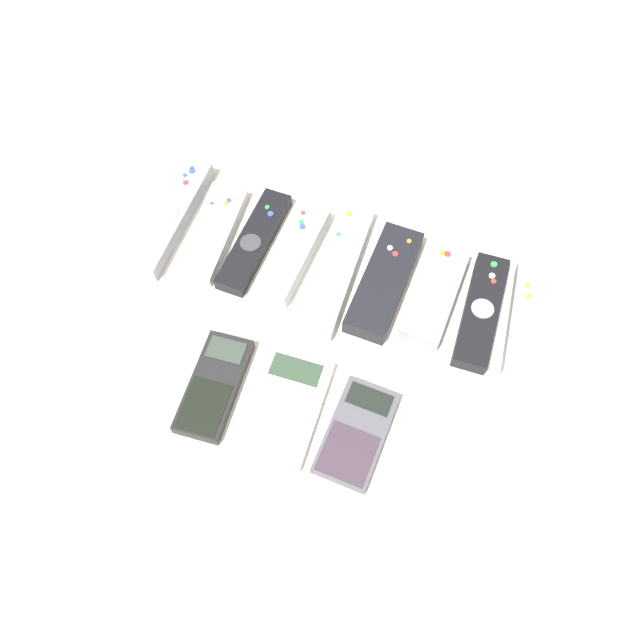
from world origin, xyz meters
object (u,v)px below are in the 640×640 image
Objects in this scene: calculator_0 at (214,386)px; calculator_2 at (357,433)px; remote_6 at (435,295)px; calculator_1 at (284,406)px; remote_7 at (481,311)px; remote_5 at (384,281)px; remote_2 at (255,241)px; remote_8 at (527,320)px; remote_0 at (172,216)px; remote_4 at (336,269)px; remote_3 at (293,253)px; remote_1 at (212,233)px.

calculator_2 is (0.19, 0.00, -0.00)m from calculator_0.
calculator_1 is (-0.14, -0.22, -0.01)m from remote_6.
remote_5 is at bearing 178.18° from remote_7.
remote_8 is (0.40, -0.00, 0.00)m from remote_2.
remote_7 is at bearing -0.67° from remote_6.
remote_7 is 1.22× the size of calculator_0.
remote_0 is 1.16× the size of remote_2.
remote_4 is at bearing -0.99° from remote_2.
remote_3 is at bearing 176.26° from remote_8.
remote_3 is 0.28m from calculator_2.
remote_1 is at bearing -175.64° from remote_3.
remote_8 is at bearing 1.84° from remote_2.
remote_1 is 0.26m from remote_5.
remote_2 is at bearing 118.60° from calculator_1.
calculator_0 is (0.04, -0.23, -0.00)m from remote_2.
remote_8 is (0.53, -0.00, -0.00)m from remote_0.
calculator_2 is at bearing -42.69° from remote_2.
remote_0 is 0.47m from remote_7.
remote_8 is at bearing 28.55° from calculator_0.
remote_1 is 1.26× the size of calculator_2.
remote_4 is 0.27m from remote_8.
calculator_2 is at bearing -117.53° from remote_7.
remote_6 is at bearing -0.19° from remote_4.
remote_0 is at bearing 171.72° from remote_1.
remote_4 is 1.60× the size of calculator_2.
remote_3 is (0.13, 0.00, 0.00)m from remote_1.
remote_1 is 0.46m from remote_8.
remote_2 is at bearing 175.50° from remote_4.
remote_2 is at bearing 138.27° from calculator_2.
remote_1 is at bearing 178.31° from remote_4.
remote_2 is (0.13, 0.00, -0.00)m from remote_0.
remote_1 is 1.03× the size of remote_3.
remote_7 reaches higher than remote_2.
remote_4 is at bearing 177.05° from remote_8.
remote_7 is (0.40, -0.00, 0.00)m from remote_1.
remote_2 is 1.00× the size of remote_5.
calculator_2 is at bearing -33.18° from remote_0.
remote_3 reaches higher than remote_8.
remote_1 is 0.13m from remote_3.
calculator_2 is (0.17, -0.22, -0.01)m from remote_3.
remote_4 is at bearing -177.19° from remote_5.
remote_1 is at bearing -177.58° from remote_5.
remote_3 is at bearing 129.85° from calculator_2.
remote_0 is at bearing 177.95° from remote_7.
remote_4 is at bearing 178.48° from remote_7.
remote_0 is 1.19× the size of remote_7.
calculator_2 is (0.36, -0.23, -0.01)m from remote_0.
remote_3 reaches higher than calculator_1.
remote_3 reaches higher than remote_2.
remote_6 is at bearing 40.29° from calculator_0.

